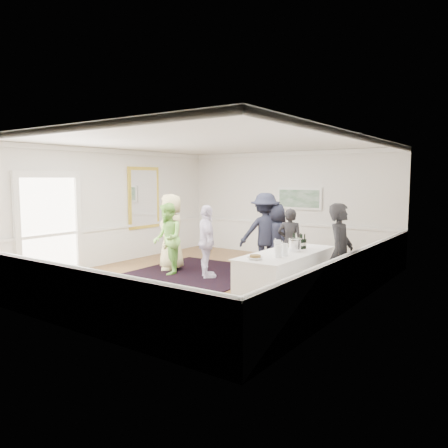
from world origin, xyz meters
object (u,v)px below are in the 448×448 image
Objects in this scene: guest_dark_a at (265,232)px; nut_bowl at (255,257)px; guest_green at (167,239)px; guest_lilac at (207,242)px; serving_table at (286,278)px; guest_dark_b at (290,243)px; ice_bucket at (295,245)px; guest_navy at (276,238)px; bartender at (340,254)px; guest_tan at (171,232)px.

nut_bowl is at bearing 77.30° from guest_dark_a.
guest_dark_a is (1.82, 1.70, 0.12)m from guest_green.
guest_green reaches higher than guest_lilac.
guest_green is at bearing 169.37° from serving_table.
guest_dark_b is at bearing 106.37° from nut_bowl.
ice_bucket is at bearing 34.04° from guest_green.
guest_dark_a reaches higher than guest_navy.
guest_lilac is (-2.59, 0.92, 0.37)m from serving_table.
bartender reaches higher than guest_green.
guest_lilac is 0.87× the size of guest_dark_a.
serving_table is at bearing 36.95° from guest_tan.
guest_lilac is at bearing 53.88° from guest_green.
guest_tan reaches higher than serving_table.
guest_dark_b is at bearing 43.66° from bartender.
ice_bucket is at bearing -151.09° from guest_lilac.
bartender is 4.43m from guest_green.
nut_bowl is at bearing 90.06° from guest_dark_b.
guest_dark_a reaches higher than guest_dark_b.
guest_dark_b is 3.29m from nut_bowl.
bartender is 1.10× the size of guest_lilac.
guest_tan is at bearing -8.87° from guest_dark_a.
guest_dark_a is (-1.82, 2.38, 0.50)m from serving_table.
guest_dark_b is (2.62, 1.50, -0.06)m from guest_green.
guest_dark_b is at bearing 71.05° from guest_green.
guest_dark_a is at bearing -30.40° from guest_dark_b.
bartender is 2.35m from guest_dark_b.
guest_dark_a is (0.76, 1.46, 0.13)m from guest_lilac.
serving_table is 4.09m from guest_tan.
guest_tan is 1.19× the size of guest_dark_b.
guest_dark_b reaches higher than serving_table.
ice_bucket reaches higher than serving_table.
guest_dark_b is 0.64m from guest_navy.
guest_green reaches higher than nut_bowl.
guest_lilac is at bearing 165.05° from ice_bucket.
guest_navy reaches higher than nut_bowl.
bartender is at bearing 61.75° from nut_bowl.
serving_table is at bearing 84.29° from nut_bowl.
serving_table is at bearing -155.67° from guest_lilac.
guest_navy reaches higher than ice_bucket.
guest_dark_a is 7.77× the size of ice_bucket.
bartender is 3.12m from guest_dark_a.
guest_lilac is at bearing 22.48° from guest_dark_a.
serving_table is 9.52× the size of ice_bucket.
guest_dark_a is 3.77m from nut_bowl.
guest_lilac reaches higher than guest_dark_b.
serving_table is 1.49× the size of guest_dark_b.
nut_bowl is at bearing 24.22° from guest_tan.
guest_tan is 2.70m from guest_navy.
guest_lilac is at bearing 79.25° from bartender.
guest_green is (-4.43, 0.00, -0.07)m from bartender.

